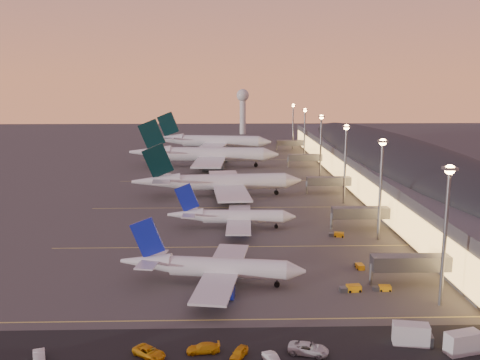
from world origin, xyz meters
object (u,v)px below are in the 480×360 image
baggage_tug_d (359,266)px  service_van_b (149,352)px  radar_tower (243,104)px  baggage_tug_b (383,288)px  catering_truck_a (413,335)px  baggage_tug_a (351,288)px  airliner_narrow_south (212,267)px  service_van_e (308,349)px  service_van_d (239,353)px  airliner_wide_mid (204,154)px  service_van_c (273,360)px  service_van_f (203,348)px  service_van_a (39,358)px  airliner_wide_near (218,182)px  baggage_tug_c (337,235)px  airliner_wide_far (210,141)px  airliner_narrow_north (232,217)px  catering_truck_b (465,343)px

baggage_tug_d → service_van_b: bearing=-52.4°
radar_tower → baggage_tug_b: radar_tower is taller
catering_truck_a → service_van_b: 40.36m
baggage_tug_a → baggage_tug_b: 6.22m
airliner_narrow_south → service_van_e: size_ratio=6.19×
baggage_tug_b → service_van_d: (-28.56, -24.50, 0.26)m
service_van_e → baggage_tug_a: bearing=-9.9°
airliner_wide_mid → service_van_c: airliner_wide_mid is taller
service_van_e → service_van_f: (-15.76, 0.81, -0.11)m
radar_tower → baggage_tug_d: bearing=-86.7°
catering_truck_a → service_van_f: catering_truck_a is taller
baggage_tug_d → service_van_a: service_van_a is taller
baggage_tug_a → service_van_e: bearing=-122.2°
baggage_tug_d → service_van_f: (-32.41, -35.31, 0.25)m
airliner_narrow_south → service_van_c: 32.42m
service_van_d → service_van_e: size_ratio=0.70×
baggage_tug_d → service_van_d: bearing=-40.7°
airliner_wide_near → baggage_tug_d: (31.40, -72.60, -4.39)m
airliner_narrow_south → service_van_b: bearing=-98.1°
service_van_c → catering_truck_a: bearing=-6.8°
baggage_tug_a → service_van_c: (-17.54, -26.44, 0.17)m
radar_tower → service_van_e: size_ratio=5.35×
baggage_tug_c → airliner_wide_mid: bearing=122.3°
airliner_wide_mid → service_van_b: size_ratio=12.83×
service_van_b → radar_tower: bearing=34.7°
airliner_wide_near → service_van_c: size_ratio=13.20×
service_van_a → airliner_wide_mid: bearing=64.0°
airliner_wide_far → radar_tower: radar_tower is taller
airliner_wide_near → radar_tower: (15.34, 208.00, 17.00)m
service_van_d → baggage_tug_d: bearing=77.2°
airliner_wide_mid → service_van_f: 170.83m
airliner_wide_near → radar_tower: radar_tower is taller
service_van_c → airliner_narrow_south: bearing=86.6°
airliner_narrow_north → baggage_tug_a: 50.08m
airliner_wide_near → service_van_c: bearing=-89.9°
service_van_c → service_van_e: size_ratio=0.74×
airliner_narrow_south → airliner_wide_near: (0.31, 80.74, 1.40)m
baggage_tug_d → service_van_c: 44.95m
airliner_wide_far → radar_tower: bearing=86.3°
service_van_c → service_van_f: 10.80m
airliner_wide_near → service_van_b: airliner_wide_near is taller
airliner_wide_mid → airliner_wide_far: size_ratio=1.01×
airliner_wide_mid → service_van_f: airliner_wide_mid is taller
airliner_narrow_north → radar_tower: size_ratio=1.08×
radar_tower → baggage_tug_b: bearing=-86.6°
catering_truck_b → service_van_d: size_ratio=1.47×
airliner_narrow_north → airliner_wide_far: airliner_wide_far is taller
catering_truck_a → service_van_c: size_ratio=1.41×
airliner_wide_near → baggage_tug_d: bearing=-71.2°
airliner_wide_far → baggage_tug_c: size_ratio=16.78×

